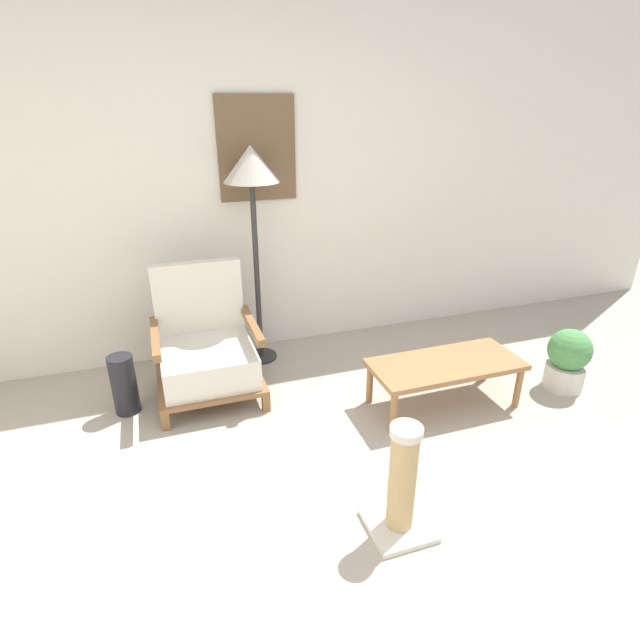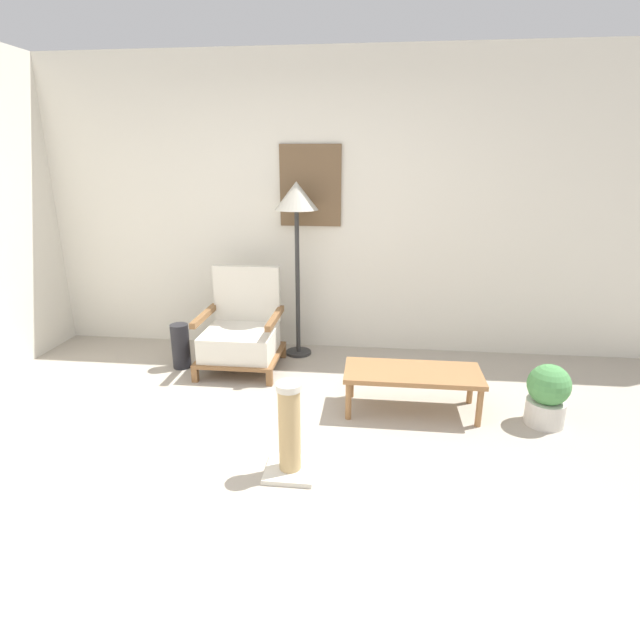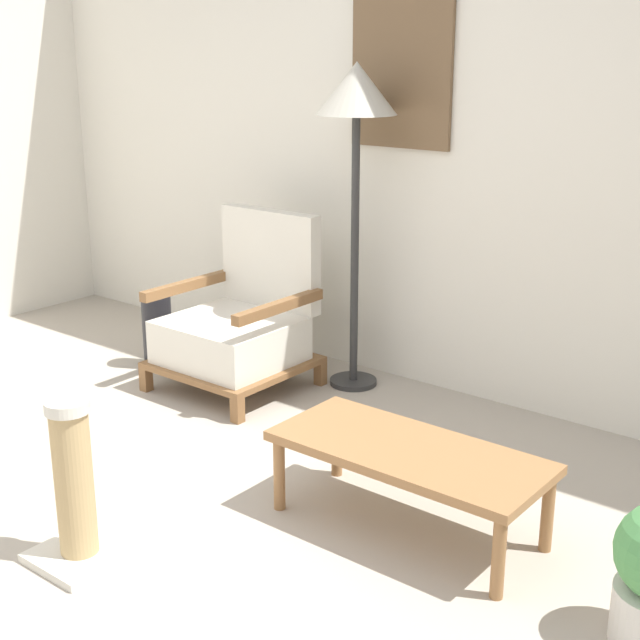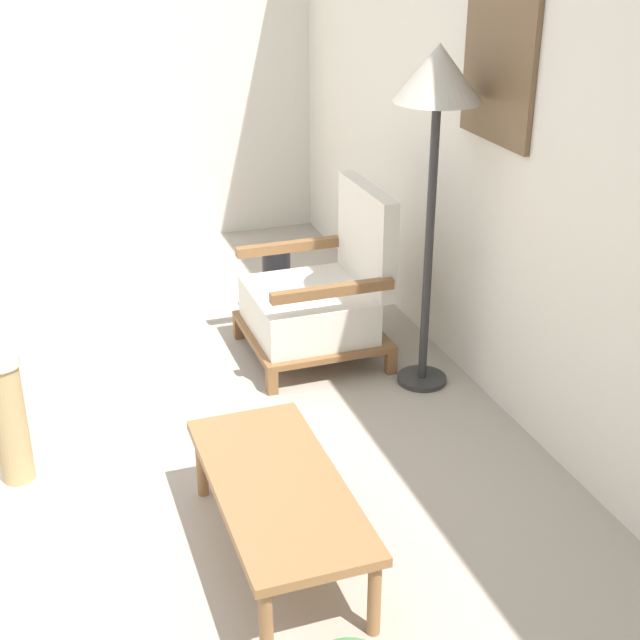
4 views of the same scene
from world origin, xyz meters
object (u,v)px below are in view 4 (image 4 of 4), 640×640
at_px(floor_lamp, 437,96).
at_px(coffee_table, 278,491).
at_px(scratching_post, 12,432).
at_px(vase, 277,281).
at_px(armchair, 321,296).

distance_m(floor_lamp, coffee_table, 1.81).
distance_m(coffee_table, scratching_post, 1.15).
bearing_deg(scratching_post, coffee_table, 48.55).
bearing_deg(coffee_table, vase, 163.48).
bearing_deg(floor_lamp, coffee_table, -45.77).
bearing_deg(coffee_table, armchair, 155.44).
xyz_separation_m(coffee_table, vase, (-1.99, 0.59, -0.08)).
height_order(coffee_table, scratching_post, scratching_post).
xyz_separation_m(floor_lamp, scratching_post, (0.25, -1.89, -1.13)).
bearing_deg(armchair, vase, -172.46).
distance_m(floor_lamp, vase, 1.60).
height_order(vase, scratching_post, scratching_post).
bearing_deg(armchair, coffee_table, -24.56).
relative_size(armchair, coffee_table, 0.88).
relative_size(coffee_table, scratching_post, 1.70).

